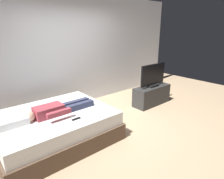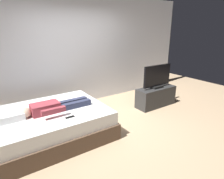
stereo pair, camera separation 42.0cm
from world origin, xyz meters
The scene contains 8 objects.
ground_plane centered at (0.00, 0.00, 0.00)m, with size 10.00×10.00×0.00m, color tan.
back_wall centered at (0.40, 1.74, 1.40)m, with size 6.40×0.10×2.80m, color silver.
bed centered at (-1.10, 0.41, 0.26)m, with size 2.02×1.61×0.54m.
pillow centered at (-1.79, 0.41, 0.60)m, with size 0.48×0.34×0.12m, color white.
person centered at (-1.07, 0.33, 0.62)m, with size 1.26×0.46×0.18m.
remote centered at (-0.92, -0.08, 0.55)m, with size 0.15×0.04×0.02m, color black.
tv_stand centered at (1.63, 0.37, 0.25)m, with size 1.10×0.40×0.50m, color #2D2D2D.
tv centered at (1.63, 0.37, 0.78)m, with size 0.88×0.20×0.59m.
Camera 1 is at (-2.33, -2.64, 1.99)m, focal length 30.95 mm.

